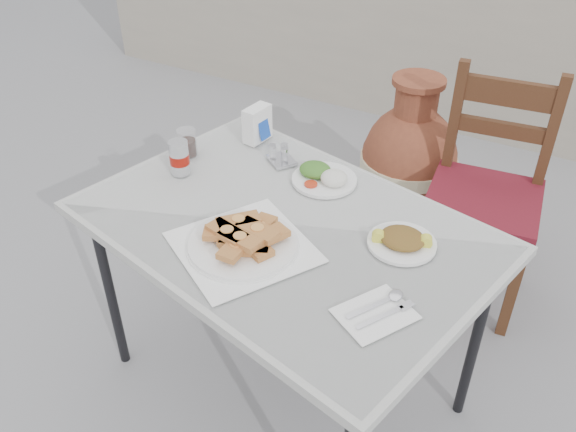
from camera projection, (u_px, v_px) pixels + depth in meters
The scene contains 13 objects.
ground at pixel (307, 395), 2.36m from camera, with size 80.00×80.00×0.00m, color slate.
cafe_table at pixel (284, 236), 1.98m from camera, with size 1.47×1.16×0.79m.
pide_plate at pixel (243, 238), 1.82m from camera, with size 0.52×0.52×0.08m.
salad_rice_plate at pixel (324, 176), 2.13m from camera, with size 0.23×0.23×0.06m.
salad_chopped_plate at pixel (402, 240), 1.84m from camera, with size 0.21×0.21×0.05m.
soda_can at pixel (179, 157), 2.15m from camera, with size 0.07×0.07×0.13m.
cola_glass at pixel (187, 144), 2.27m from camera, with size 0.07×0.07×0.10m.
napkin_holder at pixel (257, 124), 2.35m from camera, with size 0.08×0.12×0.14m.
condiment_caddy at pixel (281, 156), 2.24m from camera, with size 0.13×0.13×0.07m.
cutlery_napkin at pixel (379, 311), 1.62m from camera, with size 0.23×0.25×0.01m.
chair at pixel (486, 192), 2.56m from camera, with size 0.50×0.50×1.02m.
terracotta_urn at pixel (408, 163), 3.02m from camera, with size 0.48×0.48×0.83m.
back_wall at pixel (495, 43), 3.78m from camera, with size 6.00×0.25×1.20m, color gray.
Camera 1 is at (0.67, -1.35, 1.95)m, focal length 38.00 mm.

